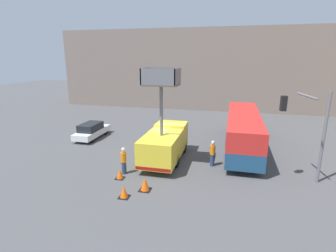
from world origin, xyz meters
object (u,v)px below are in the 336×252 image
(city_bus, at_px, (243,128))
(traffic_cone_far_side, at_px, (145,184))
(traffic_light_pole, at_px, (309,123))
(parked_car_curbside, at_px, (92,130))
(traffic_cone_near_truck, at_px, (120,174))
(utility_truck, at_px, (165,141))
(road_worker_near_truck, at_px, (124,161))
(traffic_cone_mid_road, at_px, (124,192))
(road_worker_directing, at_px, (213,153))

(city_bus, distance_m, traffic_cone_far_side, 10.89)
(traffic_light_pole, relative_size, parked_car_curbside, 1.26)
(traffic_cone_near_truck, xyz_separation_m, traffic_cone_far_side, (2.09, -1.08, 0.07))
(traffic_light_pole, height_order, parked_car_curbside, traffic_light_pole)
(utility_truck, distance_m, city_bus, 7.24)
(road_worker_near_truck, bearing_deg, traffic_cone_near_truck, -33.18)
(road_worker_near_truck, distance_m, traffic_cone_mid_road, 3.21)
(road_worker_near_truck, relative_size, parked_car_curbside, 0.41)
(utility_truck, xyz_separation_m, traffic_cone_near_truck, (-2.07, -3.68, -1.25))
(utility_truck, distance_m, traffic_cone_mid_road, 6.02)
(traffic_cone_near_truck, distance_m, traffic_cone_far_side, 2.35)
(city_bus, xyz_separation_m, traffic_cone_far_side, (-5.76, -9.13, -1.42))
(road_worker_near_truck, relative_size, traffic_cone_mid_road, 2.74)
(utility_truck, bearing_deg, traffic_cone_near_truck, -119.42)
(traffic_cone_mid_road, xyz_separation_m, parked_car_curbside, (-7.52, 9.73, 0.43))
(utility_truck, distance_m, road_worker_directing, 3.63)
(traffic_light_pole, bearing_deg, road_worker_directing, 168.49)
(utility_truck, relative_size, traffic_cone_near_truck, 10.77)
(traffic_light_pole, height_order, traffic_cone_near_truck, traffic_light_pole)
(utility_truck, distance_m, traffic_cone_far_side, 4.90)
(parked_car_curbside, bearing_deg, traffic_cone_near_truck, -50.23)
(traffic_cone_far_side, bearing_deg, road_worker_near_truck, 139.01)
(traffic_cone_near_truck, bearing_deg, city_bus, 45.73)
(traffic_light_pole, height_order, traffic_cone_far_side, traffic_light_pole)
(utility_truck, distance_m, road_worker_near_truck, 3.65)
(traffic_cone_near_truck, height_order, parked_car_curbside, parked_car_curbside)
(parked_car_curbside, bearing_deg, traffic_light_pole, -16.46)
(city_bus, xyz_separation_m, traffic_light_pole, (3.52, -5.69, 2.07))
(traffic_cone_near_truck, distance_m, parked_car_curbside, 9.88)
(traffic_light_pole, xyz_separation_m, road_worker_near_truck, (-11.39, -1.61, -2.92))
(parked_car_curbside, bearing_deg, traffic_cone_mid_road, -52.30)
(traffic_cone_mid_road, bearing_deg, traffic_cone_far_side, 50.57)
(road_worker_near_truck, xyz_separation_m, traffic_cone_mid_road, (1.23, -2.90, -0.62))
(traffic_cone_far_side, height_order, parked_car_curbside, parked_car_curbside)
(road_worker_near_truck, bearing_deg, traffic_cone_mid_road, -11.91)
(traffic_cone_far_side, bearing_deg, traffic_light_pole, 20.33)
(traffic_light_pole, distance_m, traffic_cone_mid_road, 11.66)
(road_worker_directing, bearing_deg, utility_truck, 65.23)
(utility_truck, height_order, traffic_cone_near_truck, utility_truck)
(utility_truck, height_order, city_bus, utility_truck)
(traffic_light_pole, distance_m, road_worker_directing, 6.51)
(parked_car_curbside, bearing_deg, road_worker_near_truck, -47.37)
(city_bus, height_order, traffic_cone_near_truck, city_bus)
(city_bus, distance_m, traffic_light_pole, 7.00)
(traffic_cone_mid_road, bearing_deg, road_worker_directing, 51.92)
(traffic_cone_far_side, bearing_deg, utility_truck, 90.15)
(traffic_light_pole, bearing_deg, traffic_cone_far_side, -159.67)
(city_bus, xyz_separation_m, parked_car_curbside, (-14.16, -0.46, -1.04))
(road_worker_near_truck, relative_size, traffic_cone_far_side, 2.38)
(traffic_cone_far_side, bearing_deg, parked_car_curbside, 134.11)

